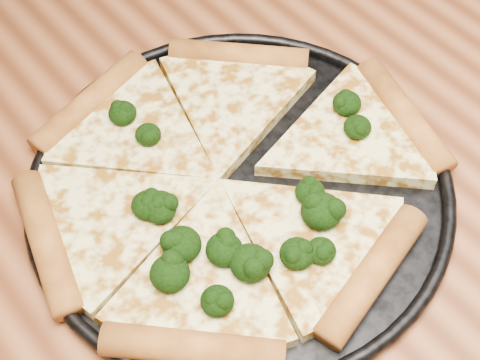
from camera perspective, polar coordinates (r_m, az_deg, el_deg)
dining_table at (r=0.72m, az=0.28°, el=-3.08°), size 1.20×0.90×0.75m
pizza_pan at (r=0.62m, az=0.00°, el=-0.44°), size 0.38×0.38×0.02m
pizza at (r=0.61m, az=-1.23°, el=0.12°), size 0.39×0.36×0.03m
broccoli_florets at (r=0.58m, az=-0.44°, el=-2.87°), size 0.26×0.25×0.03m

